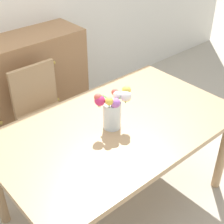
% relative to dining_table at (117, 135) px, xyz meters
% --- Properties ---
extents(ground_plane, '(12.00, 12.00, 0.00)m').
position_rel_dining_table_xyz_m(ground_plane, '(0.00, 0.00, -0.68)').
color(ground_plane, '#B7AD99').
extents(dining_table, '(1.68, 1.01, 0.77)m').
position_rel_dining_table_xyz_m(dining_table, '(0.00, 0.00, 0.00)').
color(dining_table, tan).
rests_on(dining_table, ground_plane).
extents(chair_far, '(0.42, 0.42, 0.90)m').
position_rel_dining_table_xyz_m(chair_far, '(-0.11, 0.84, -0.16)').
color(chair_far, tan).
rests_on(chair_far, ground_plane).
extents(dresser, '(1.40, 0.47, 1.00)m').
position_rel_dining_table_xyz_m(dresser, '(-0.10, 1.33, -0.18)').
color(dresser, '#9E7047').
rests_on(dresser, ground_plane).
extents(flower_vase, '(0.24, 0.17, 0.29)m').
position_rel_dining_table_xyz_m(flower_vase, '(-0.03, 0.00, 0.24)').
color(flower_vase, silver).
rests_on(flower_vase, dining_table).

